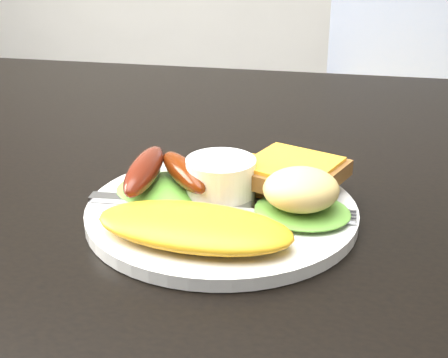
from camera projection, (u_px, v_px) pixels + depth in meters
name	position (u px, v px, depth m)	size (l,w,h in m)	color
dining_table	(200.00, 174.00, 0.68)	(1.20, 0.80, 0.04)	black
dining_chair	(397.00, 110.00, 1.83)	(0.44, 0.44, 0.05)	tan
plate	(222.00, 211.00, 0.53)	(0.23, 0.23, 0.01)	white
lettuce_left	(163.00, 188.00, 0.55)	(0.08, 0.07, 0.01)	#4B881B
lettuce_right	(302.00, 211.00, 0.51)	(0.08, 0.07, 0.01)	#488531
omelette	(194.00, 227.00, 0.47)	(0.16, 0.07, 0.02)	yellow
sausage_a	(145.00, 170.00, 0.55)	(0.03, 0.10, 0.03)	maroon
sausage_b	(183.00, 172.00, 0.55)	(0.02, 0.09, 0.02)	#612106
ramekin	(221.00, 178.00, 0.54)	(0.06, 0.06, 0.04)	white
toast_a	(252.00, 175.00, 0.58)	(0.07, 0.07, 0.01)	brown
toast_b	(292.00, 172.00, 0.55)	(0.08, 0.08, 0.01)	brown
potato_salad	(301.00, 189.00, 0.50)	(0.06, 0.06, 0.03)	#F8F8A7
fork	(186.00, 203.00, 0.53)	(0.17, 0.01, 0.00)	#ADAFB7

